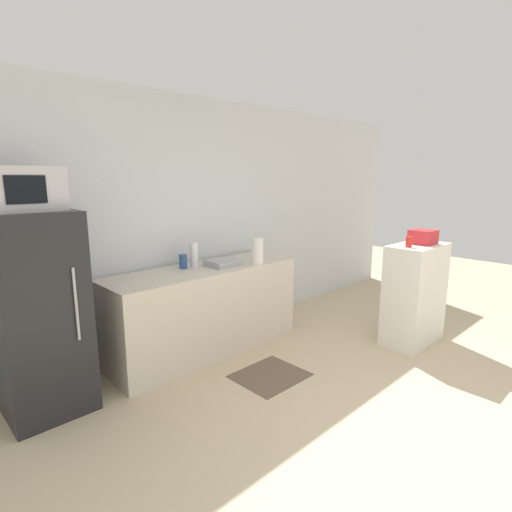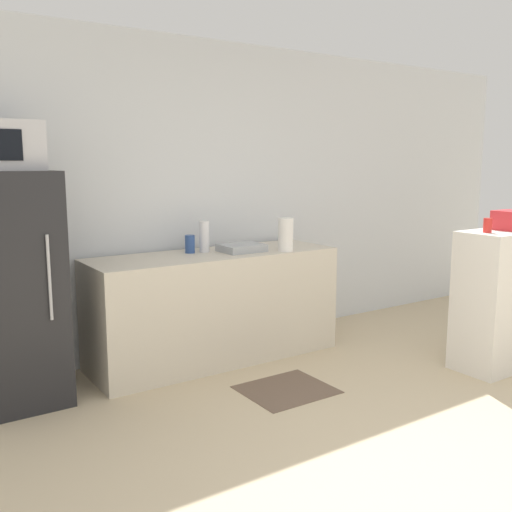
% 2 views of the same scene
% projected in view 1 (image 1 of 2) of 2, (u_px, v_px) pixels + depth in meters
% --- Properties ---
extents(ground_plane, '(14.00, 14.00, 0.00)m').
position_uv_depth(ground_plane, '(457.00, 485.00, 2.35)').
color(ground_plane, '#C6B28E').
extents(wall_back, '(8.00, 0.06, 2.60)m').
position_uv_depth(wall_back, '(175.00, 223.00, 4.17)').
color(wall_back, silver).
rests_on(wall_back, ground_plane).
extents(refrigerator, '(0.59, 0.62, 1.54)m').
position_uv_depth(refrigerator, '(40.00, 314.00, 2.98)').
color(refrigerator, '#232326').
rests_on(refrigerator, ground_plane).
extents(microwave, '(0.45, 0.39, 0.31)m').
position_uv_depth(microwave, '(25.00, 189.00, 2.79)').
color(microwave, '#BCBCC1').
rests_on(microwave, refrigerator).
extents(counter, '(2.03, 0.66, 0.87)m').
position_uv_depth(counter, '(204.00, 309.00, 4.10)').
color(counter, beige).
rests_on(counter, ground_plane).
extents(sink_basin, '(0.34, 0.28, 0.06)m').
position_uv_depth(sink_basin, '(224.00, 262.00, 4.13)').
color(sink_basin, '#9EA3A8').
rests_on(sink_basin, counter).
extents(bottle_tall, '(0.08, 0.08, 0.25)m').
position_uv_depth(bottle_tall, '(194.00, 255.00, 4.03)').
color(bottle_tall, silver).
rests_on(bottle_tall, counter).
extents(bottle_short, '(0.08, 0.08, 0.14)m').
position_uv_depth(bottle_short, '(183.00, 261.00, 3.98)').
color(bottle_short, '#2D4C8C').
rests_on(bottle_short, counter).
extents(shelf_cabinet, '(0.73, 0.40, 1.08)m').
position_uv_depth(shelf_cabinet, '(415.00, 294.00, 4.28)').
color(shelf_cabinet, white).
rests_on(shelf_cabinet, ground_plane).
extents(basket, '(0.24, 0.24, 0.15)m').
position_uv_depth(basket, '(423.00, 237.00, 4.20)').
color(basket, red).
rests_on(basket, shelf_cabinet).
extents(jar, '(0.06, 0.06, 0.11)m').
position_uv_depth(jar, '(409.00, 242.00, 4.00)').
color(jar, red).
rests_on(jar, shelf_cabinet).
extents(paper_towel_roll, '(0.12, 0.12, 0.27)m').
position_uv_depth(paper_towel_roll, '(257.00, 251.00, 4.19)').
color(paper_towel_roll, white).
rests_on(paper_towel_roll, counter).
extents(kitchen_rug, '(0.61, 0.53, 0.01)m').
position_uv_depth(kitchen_rug, '(270.00, 375.00, 3.63)').
color(kitchen_rug, brown).
rests_on(kitchen_rug, ground_plane).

